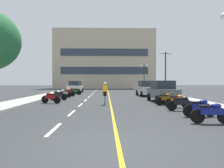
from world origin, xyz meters
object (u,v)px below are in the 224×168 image
(motorcycle_3, at_px, (177,101))
(motorcycle_9, at_px, (75,91))
(parked_car_near, at_px, (162,91))
(motorcycle_8, at_px, (68,92))
(cyclist_rider, at_px, (105,93))
(motorcycle_0, at_px, (211,112))
(parked_car_mid, at_px, (146,88))
(motorcycle_5, at_px, (51,97))
(motorcycle_2, at_px, (181,103))
(parked_car_far, at_px, (75,87))
(motorcycle_10, at_px, (74,91))
(motorcycle_1, at_px, (200,107))
(street_lamp_mid, at_px, (166,63))
(motorcycle_7, at_px, (63,93))
(motorcycle_6, at_px, (58,95))
(street_lamp_far, at_px, (144,71))
(motorcycle_4, at_px, (166,99))

(motorcycle_3, distance_m, motorcycle_9, 16.46)
(parked_car_near, relative_size, motorcycle_8, 2.51)
(motorcycle_9, bearing_deg, cyclist_rider, -71.61)
(parked_car_near, xyz_separation_m, motorcycle_0, (-0.50, -9.58, -0.44))
(parked_car_mid, distance_m, motorcycle_5, 12.49)
(motorcycle_2, bearing_deg, motorcycle_0, -91.75)
(parked_car_far, bearing_deg, motorcycle_10, -85.76)
(parked_car_near, relative_size, motorcycle_5, 2.59)
(parked_car_near, bearing_deg, motorcycle_9, 132.47)
(motorcycle_1, distance_m, motorcycle_3, 3.71)
(parked_car_far, distance_m, motorcycle_3, 21.26)
(street_lamp_mid, distance_m, motorcycle_5, 14.88)
(motorcycle_0, height_order, motorcycle_2, same)
(motorcycle_1, height_order, motorcycle_10, same)
(motorcycle_2, distance_m, motorcycle_7, 13.97)
(parked_car_near, bearing_deg, motorcycle_7, 152.79)
(street_lamp_mid, bearing_deg, motorcycle_6, -153.90)
(parked_car_near, xyz_separation_m, motorcycle_5, (-9.28, -1.15, -0.44))
(parked_car_mid, bearing_deg, motorcycle_1, -90.72)
(motorcycle_0, bearing_deg, street_lamp_far, 84.67)
(motorcycle_5, xyz_separation_m, motorcycle_9, (0.37, 10.88, 0.00))
(motorcycle_10, bearing_deg, parked_car_near, -50.79)
(street_lamp_mid, height_order, motorcycle_4, street_lamp_mid)
(parked_car_near, xyz_separation_m, motorcycle_8, (-9.35, 6.80, -0.44))
(parked_car_near, height_order, cyclist_rider, parked_car_near)
(motorcycle_0, distance_m, motorcycle_7, 17.02)
(street_lamp_far, distance_m, motorcycle_0, 33.28)
(motorcycle_6, relative_size, cyclist_rider, 0.96)
(motorcycle_10, bearing_deg, motorcycle_3, -59.39)
(motorcycle_7, bearing_deg, parked_car_mid, 14.15)
(parked_car_far, distance_m, motorcycle_5, 15.98)
(parked_car_near, height_order, motorcycle_9, parked_car_near)
(motorcycle_3, relative_size, motorcycle_10, 1.00)
(parked_car_near, distance_m, motorcycle_4, 2.71)
(motorcycle_0, bearing_deg, motorcycle_9, 113.54)
(parked_car_near, distance_m, motorcycle_0, 9.60)
(street_lamp_mid, xyz_separation_m, street_lamp_far, (0.23, 15.92, -0.20))
(motorcycle_9, distance_m, cyclist_rider, 12.54)
(motorcycle_5, bearing_deg, parked_car_near, 7.06)
(parked_car_far, xyz_separation_m, cyclist_rider, (4.68, -16.99, -0.03))
(parked_car_near, distance_m, motorcycle_7, 10.67)
(motorcycle_3, distance_m, motorcycle_7, 13.04)
(motorcycle_3, xyz_separation_m, cyclist_rider, (-4.85, 2.02, 0.41))
(motorcycle_4, bearing_deg, parked_car_far, 117.75)
(motorcycle_5, height_order, motorcycle_7, same)
(motorcycle_0, height_order, motorcycle_6, same)
(street_lamp_far, distance_m, motorcycle_2, 29.46)
(motorcycle_0, bearing_deg, street_lamp_mid, 80.53)
(motorcycle_6, relative_size, motorcycle_8, 1.00)
(motorcycle_0, distance_m, motorcycle_4, 6.94)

